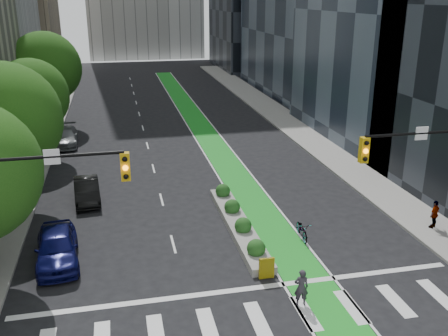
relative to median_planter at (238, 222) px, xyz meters
name	(u,v)px	position (x,y,z in m)	size (l,w,h in m)	color
ground	(251,305)	(-1.20, -7.04, -0.37)	(160.00, 160.00, 0.00)	black
sidewalk_left	(33,148)	(-13.00, 17.96, -0.30)	(3.60, 90.00, 0.15)	gray
sidewalk_right	(303,132)	(10.60, 17.96, -0.30)	(3.60, 90.00, 0.15)	gray
bike_lane_paint	(199,125)	(1.80, 22.96, -0.37)	(2.20, 70.00, 0.01)	#1B9723
tree_mid	(4,120)	(-12.20, 4.96, 5.20)	(6.40, 6.40, 8.78)	black
tree_midfar	(31,96)	(-12.20, 14.96, 4.57)	(5.60, 5.60, 7.76)	black
tree_far	(45,68)	(-12.20, 24.96, 5.32)	(6.60, 6.60, 9.00)	black
signal_left	(13,214)	(-9.90, -6.57, 4.41)	(6.14, 0.51, 7.20)	black
signal_right	(447,177)	(7.47, -6.57, 4.43)	(5.82, 0.51, 7.20)	black
median_planter	(238,222)	(0.00, 0.00, 0.00)	(1.20, 10.26, 1.10)	gray
bicycle	(302,230)	(3.00, -1.80, 0.11)	(0.64, 1.83, 0.96)	gray
cyclist	(301,287)	(0.80, -7.43, 0.45)	(0.60, 0.39, 1.64)	#332D36
parked_car_left_near	(57,247)	(-9.28, -1.66, 0.44)	(1.92, 4.78, 1.63)	#0C0E49
parked_car_left_mid	(87,190)	(-8.20, 5.80, 0.32)	(1.47, 4.21, 1.39)	black
parked_car_left_far	(65,137)	(-10.46, 18.68, 0.35)	(2.01, 4.95, 1.44)	slate
pedestrian_far	(435,214)	(10.29, -2.45, 0.56)	(0.92, 0.38, 1.56)	gray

